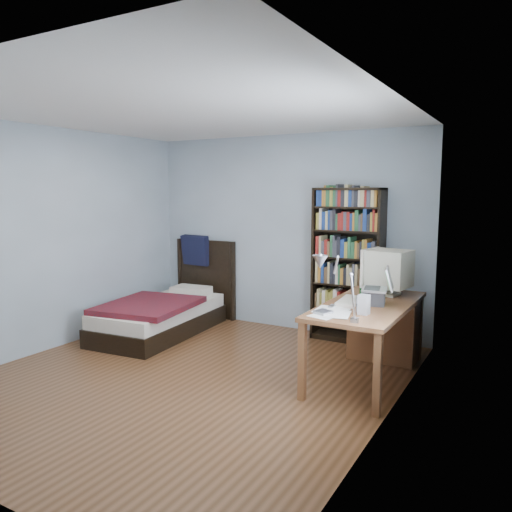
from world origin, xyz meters
name	(u,v)px	position (x,y,z in m)	size (l,w,h in m)	color
room	(186,249)	(0.03, 0.00, 1.25)	(4.20, 4.24, 2.50)	#503017
desk	(381,324)	(1.50, 1.32, 0.42)	(0.75, 1.66, 0.73)	brown
crt_monitor	(387,269)	(1.55, 1.34, 1.00)	(0.46, 0.43, 0.47)	beige
laptop	(376,294)	(1.58, 0.86, 0.83)	(0.35, 0.34, 0.36)	#2D2D30
desk_lamp	(326,269)	(1.50, -0.22, 1.21)	(0.23, 0.50, 0.60)	#99999E
keyboard	(350,301)	(1.34, 0.80, 0.75)	(0.17, 0.44, 0.03)	beige
speaker	(364,305)	(1.59, 0.43, 0.82)	(0.09, 0.09, 0.17)	#959598
soda_can	(363,293)	(1.39, 1.05, 0.78)	(0.06, 0.06, 0.11)	#083D1B
mouse	(377,296)	(1.50, 1.17, 0.75)	(0.06, 0.11, 0.04)	silver
phone_silver	(332,306)	(1.27, 0.54, 0.74)	(0.05, 0.10, 0.02)	#B2B2B7
phone_grey	(322,310)	(1.24, 0.36, 0.74)	(0.05, 0.09, 0.02)	#959598
external_drive	(323,313)	(1.29, 0.27, 0.74)	(0.12, 0.12, 0.03)	#959598
bookshelf	(348,265)	(0.92, 1.94, 0.92)	(0.82, 0.30, 1.83)	black
bed	(165,311)	(-1.22, 1.14, 0.26)	(1.14, 2.03, 1.16)	black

